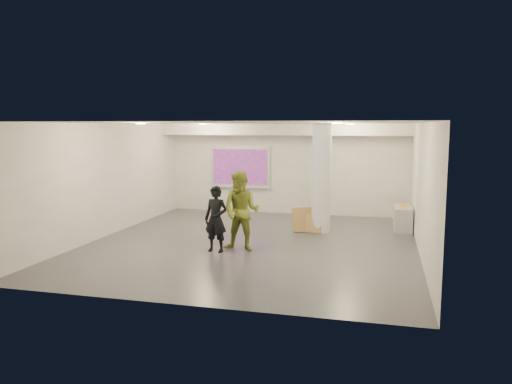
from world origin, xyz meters
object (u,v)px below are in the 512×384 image
(column, at_px, (321,178))
(credenza, at_px, (403,219))
(woman, at_px, (216,219))
(projection_screen, at_px, (240,167))
(man, at_px, (241,211))

(column, xyz_separation_m, credenza, (2.22, 0.79, -1.16))
(credenza, distance_m, woman, 5.64)
(woman, bearing_deg, projection_screen, 109.08)
(projection_screen, height_order, man, projection_screen)
(projection_screen, bearing_deg, woman, -79.66)
(credenza, bearing_deg, man, -139.33)
(column, height_order, woman, column)
(woman, distance_m, man, 0.62)
(man, bearing_deg, credenza, 45.92)
(woman, relative_size, man, 0.82)
(column, relative_size, credenza, 2.61)
(projection_screen, bearing_deg, man, -73.56)
(projection_screen, xyz_separation_m, credenza, (5.32, -1.87, -1.19))
(projection_screen, distance_m, credenza, 5.76)
(projection_screen, xyz_separation_m, man, (1.53, -5.19, -0.59))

